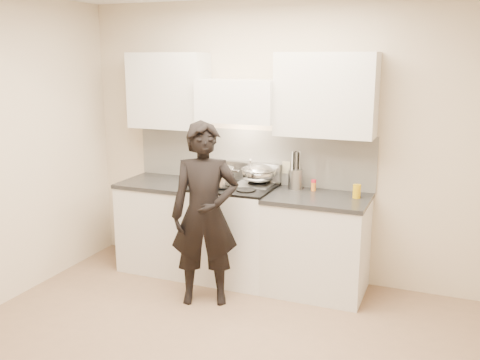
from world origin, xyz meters
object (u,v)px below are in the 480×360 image
at_px(wok, 259,173).
at_px(utensil_crock, 295,178).
at_px(stove, 234,232).
at_px(counter_right, 317,244).
at_px(person, 205,214).

bearing_deg(wok, utensil_crock, 7.16).
bearing_deg(wok, stove, -144.09).
xyz_separation_m(counter_right, wok, (-0.63, 0.14, 0.59)).
height_order(counter_right, utensil_crock, utensil_crock).
height_order(wok, person, person).
height_order(stove, person, person).
height_order(stove, wok, wok).
relative_size(counter_right, person, 0.56).
distance_m(stove, person, 0.68).
bearing_deg(stove, person, -93.37).
bearing_deg(stove, utensil_crock, 18.80).
distance_m(stove, counter_right, 0.83).
bearing_deg(counter_right, stove, -180.00).
distance_m(counter_right, person, 1.10).
bearing_deg(utensil_crock, wok, -172.84).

